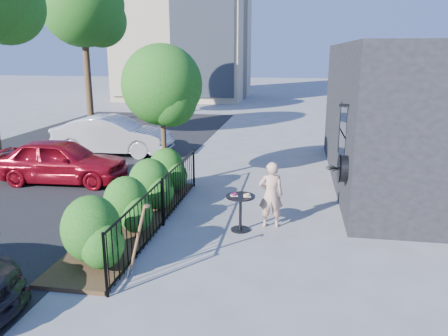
% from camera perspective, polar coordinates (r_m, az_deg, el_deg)
% --- Properties ---
extents(ground, '(120.00, 120.00, 0.00)m').
position_cam_1_polar(ground, '(9.63, 0.75, -8.06)').
color(ground, gray).
rests_on(ground, ground).
extents(shop_building, '(6.22, 9.00, 4.00)m').
position_cam_1_polar(shop_building, '(14.02, 26.80, 6.10)').
color(shop_building, black).
rests_on(shop_building, ground).
extents(fence, '(0.05, 6.05, 1.10)m').
position_cam_1_polar(fence, '(9.75, -8.01, -4.38)').
color(fence, black).
rests_on(fence, ground).
extents(planting_bed, '(1.30, 6.00, 0.08)m').
position_cam_1_polar(planting_bed, '(10.15, -11.71, -6.89)').
color(planting_bed, '#382616').
rests_on(planting_bed, ground).
extents(shrubs, '(1.10, 5.60, 1.24)m').
position_cam_1_polar(shrubs, '(9.99, -11.16, -3.21)').
color(shrubs, '#124F12').
rests_on(shrubs, ground).
extents(patio_tree, '(2.20, 2.20, 3.94)m').
position_cam_1_polar(patio_tree, '(12.11, -7.86, 10.05)').
color(patio_tree, '#3F2B19').
rests_on(patio_tree, ground).
extents(street, '(9.00, 30.00, 0.01)m').
position_cam_1_polar(street, '(14.90, -24.98, -1.13)').
color(street, black).
rests_on(street, ground).
extents(street_tree_far, '(4.40, 4.40, 8.28)m').
position_cam_1_polar(street_tree_far, '(25.46, -17.90, 19.05)').
color(street_tree_far, '#3F2B19').
rests_on(street_tree_far, ground).
extents(cafe_table, '(0.63, 0.63, 0.84)m').
position_cam_1_polar(cafe_table, '(9.41, 2.17, -5.05)').
color(cafe_table, black).
rests_on(cafe_table, ground).
extents(woman, '(0.58, 0.43, 1.48)m').
position_cam_1_polar(woman, '(9.61, 6.15, -3.48)').
color(woman, tan).
rests_on(woman, ground).
extents(shovel, '(0.46, 0.18, 1.36)m').
position_cam_1_polar(shovel, '(7.64, -11.41, -9.80)').
color(shovel, brown).
rests_on(shovel, ground).
extents(car_red, '(3.92, 1.71, 1.32)m').
position_cam_1_polar(car_red, '(13.74, -20.50, 0.90)').
color(car_red, maroon).
rests_on(car_red, ground).
extents(car_silver, '(4.40, 1.56, 1.45)m').
position_cam_1_polar(car_silver, '(17.04, -14.31, 4.16)').
color(car_silver, '#B4B4B9').
rests_on(car_silver, ground).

